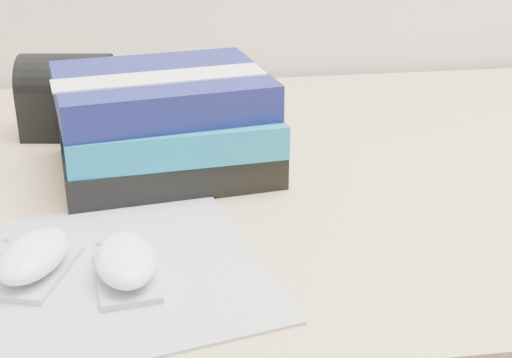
{
  "coord_description": "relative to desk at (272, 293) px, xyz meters",
  "views": [
    {
      "loc": [
        -0.16,
        0.75,
        1.09
      ],
      "look_at": [
        -0.05,
        1.45,
        0.77
      ],
      "focal_mm": 50.0,
      "sensor_mm": 36.0,
      "label": 1
    }
  ],
  "objects": [
    {
      "name": "desk",
      "position": [
        0.0,
        0.0,
        0.0
      ],
      "size": [
        1.6,
        0.8,
        0.73
      ],
      "color": "tan",
      "rests_on": "ground"
    },
    {
      "name": "mousepad",
      "position": [
        -0.25,
        -0.31,
        0.24
      ],
      "size": [
        0.42,
        0.35,
        0.0
      ],
      "primitive_type": "cube",
      "rotation": [
        0.0,
        0.0,
        0.22
      ],
      "color": "gray",
      "rests_on": "desk"
    },
    {
      "name": "mouse_rear",
      "position": [
        -0.28,
        -0.29,
        0.26
      ],
      "size": [
        0.08,
        0.11,
        0.04
      ],
      "color": "#AEAEB1",
      "rests_on": "mousepad"
    },
    {
      "name": "mouse_front",
      "position": [
        -0.19,
        -0.31,
        0.26
      ],
      "size": [
        0.07,
        0.11,
        0.04
      ],
      "color": "#A3A3A5",
      "rests_on": "mousepad"
    },
    {
      "name": "book_stack",
      "position": [
        -0.15,
        -0.05,
        0.3
      ],
      "size": [
        0.28,
        0.24,
        0.13
      ],
      "color": "black",
      "rests_on": "desk"
    },
    {
      "name": "pouch",
      "position": [
        -0.28,
        0.1,
        0.29
      ],
      "size": [
        0.14,
        0.1,
        0.12
      ],
      "color": "black",
      "rests_on": "desk"
    }
  ]
}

